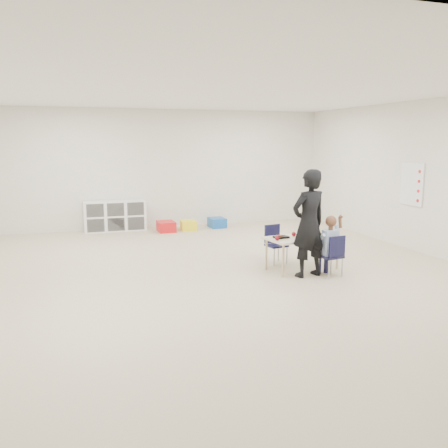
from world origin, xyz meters
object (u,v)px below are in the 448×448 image
object	(u,v)px
chair_near	(331,255)
cubby_shelf	(115,216)
child	(331,244)
adult	(309,224)
table	(302,253)

from	to	relation	value
chair_near	cubby_shelf	xyz separation A→B (m)	(-2.77, 4.87, 0.02)
child	adult	bearing A→B (deg)	152.50
chair_near	child	xyz separation A→B (m)	(0.00, 0.00, 0.19)
table	cubby_shelf	world-z (taller)	cubby_shelf
child	cubby_shelf	world-z (taller)	child
child	chair_near	bearing A→B (deg)	0.00
cubby_shelf	adult	xyz separation A→B (m)	(2.44, -4.76, 0.47)
table	adult	size ratio (longest dim) A/B	0.77
table	cubby_shelf	distance (m)	5.06
child	adult	size ratio (longest dim) A/B	0.62
table	child	bearing A→B (deg)	-73.78
chair_near	cubby_shelf	size ratio (longest dim) A/B	0.46
cubby_shelf	adult	size ratio (longest dim) A/B	0.85
table	adult	xyz separation A→B (m)	(-0.10, -0.38, 0.55)
chair_near	cubby_shelf	bearing A→B (deg)	110.26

